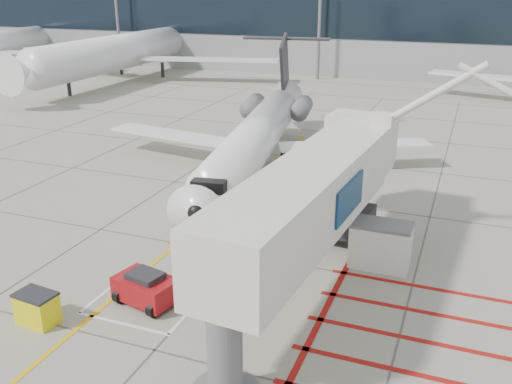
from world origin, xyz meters
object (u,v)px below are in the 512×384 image
at_px(regional_jet, 247,124).
at_px(spill_bin, 37,308).
at_px(jet_bridge, 305,214).
at_px(pushback_tug, 146,287).

height_order(regional_jet, spill_bin, regional_jet).
bearing_deg(jet_bridge, regional_jet, 125.76).
bearing_deg(regional_jet, pushback_tug, -93.65).
bearing_deg(spill_bin, pushback_tug, 47.02).
distance_m(regional_jet, pushback_tug, 15.13).
relative_size(jet_bridge, spill_bin, 12.88).
height_order(pushback_tug, spill_bin, pushback_tug).
bearing_deg(pushback_tug, regional_jet, 108.68).
height_order(jet_bridge, pushback_tug, jet_bridge).
xyz_separation_m(jet_bridge, spill_bin, (-8.93, -5.26, -3.18)).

